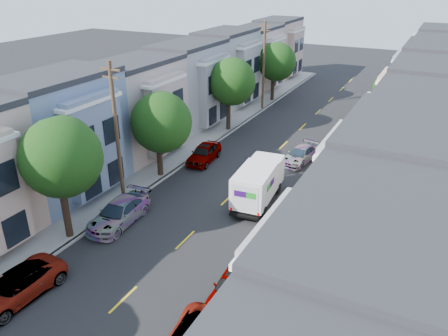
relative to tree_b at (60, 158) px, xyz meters
name	(u,v)px	position (x,y,z in m)	size (l,w,h in m)	color
ground	(185,240)	(6.30, 2.96, -5.48)	(160.00, 160.00, 0.00)	black
road_slab	(272,156)	(6.30, 17.96, -5.47)	(12.00, 70.00, 0.02)	black
curb_left	(213,144)	(0.25, 17.96, -5.41)	(0.30, 70.00, 0.15)	gray
curb_right	(340,168)	(12.35, 17.96, -5.41)	(0.30, 70.00, 0.15)	gray
sidewalk_left	(201,142)	(-1.05, 17.96, -5.41)	(2.60, 70.00, 0.15)	gray
sidewalk_right	(355,171)	(13.65, 17.96, -5.41)	(2.60, 70.00, 0.15)	gray
centerline	(272,156)	(6.30, 17.96, -5.48)	(0.12, 70.00, 0.01)	gold
townhouse_row_left	(168,137)	(-4.85, 17.96, -5.48)	(5.00, 70.00, 8.50)	beige
townhouse_row_right	(404,181)	(17.45, 17.96, -5.48)	(5.00, 70.00, 8.50)	beige
tree_b	(60,158)	(0.00, 0.00, 0.00)	(4.70, 4.70, 7.86)	black
tree_c	(160,123)	(0.00, 9.98, -0.88)	(4.70, 4.70, 6.98)	black
tree_d	(231,82)	(0.00, 22.40, -0.35)	(4.70, 4.70, 7.50)	black
tree_e	(276,62)	(0.00, 35.01, -0.52)	(4.70, 4.70, 7.33)	black
tree_far_r	(385,88)	(13.20, 33.88, -2.06)	(2.81, 2.81, 4.88)	black
utility_pole_near	(117,136)	(0.00, 4.96, -0.33)	(1.60, 0.26, 10.00)	#42301E
utility_pole_far	(264,66)	(0.00, 30.96, -0.33)	(1.60, 0.26, 10.00)	#42301E
fedex_truck	(258,182)	(8.40, 9.54, -3.90)	(2.28, 5.93, 2.84)	silver
lead_sedan	(300,155)	(8.90, 17.81, -4.82)	(1.86, 4.43, 1.33)	black
parked_left_b	(15,287)	(1.40, -5.36, -4.77)	(2.38, 5.15, 1.43)	black
parked_left_c	(119,213)	(1.40, 2.76, -4.72)	(2.13, 5.08, 1.52)	silver
parked_left_d	(204,153)	(1.40, 14.18, -4.71)	(1.82, 4.76, 1.54)	#4D160F
parked_right_b	(233,286)	(11.20, -0.34, -4.75)	(1.73, 4.53, 1.47)	silver
parked_right_c	(336,147)	(11.20, 21.08, -4.84)	(1.80, 4.27, 1.28)	black
parked_right_d	(355,122)	(11.20, 29.33, -4.87)	(2.03, 4.40, 1.22)	black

